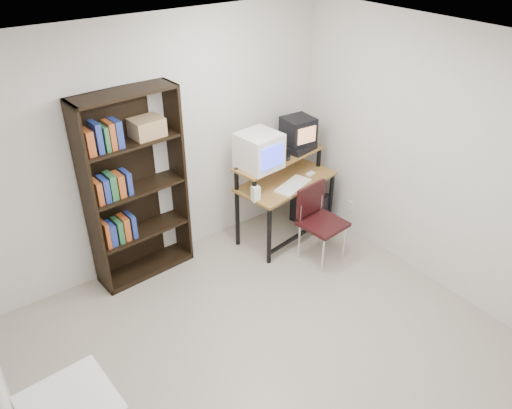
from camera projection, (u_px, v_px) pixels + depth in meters
floor at (278, 359)px, 4.38m from camera, size 4.00×4.00×0.01m
ceiling at (288, 61)px, 3.03m from camera, size 4.00×4.00×0.01m
back_wall at (161, 146)px, 5.09m from camera, size 4.00×0.01×2.60m
right_wall at (448, 166)px, 4.71m from camera, size 0.01×4.00×2.60m
computer_desk at (285, 184)px, 5.69m from camera, size 1.24×0.76×0.98m
crt_monitor at (259, 151)px, 5.31m from camera, size 0.45×0.46×0.39m
vcr at (299, 148)px, 5.75m from camera, size 0.40×0.33×0.08m
crt_tv at (298, 131)px, 5.69m from camera, size 0.34×0.34×0.31m
cd_spindle at (285, 158)px, 5.55m from camera, size 0.12×0.12×0.05m
keyboard at (293, 186)px, 5.53m from camera, size 0.51×0.35×0.03m
mousepad at (311, 176)px, 5.76m from camera, size 0.22×0.18×0.01m
mouse at (311, 174)px, 5.76m from camera, size 0.11×0.07×0.03m
desk_speaker at (256, 194)px, 5.25m from camera, size 0.09×0.08×0.17m
pc_tower at (310, 207)px, 6.15m from camera, size 0.34×0.49×0.42m
school_chair at (318, 216)px, 5.39m from camera, size 0.47×0.47×0.86m
bookshelf at (134, 187)px, 4.94m from camera, size 1.02×0.41×2.00m
wall_outlet at (350, 206)px, 6.01m from camera, size 0.02×0.08×0.12m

